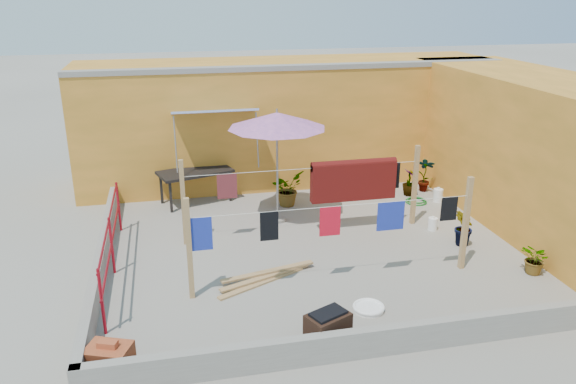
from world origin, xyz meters
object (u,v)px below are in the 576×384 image
Objects in this scene: brazier at (328,329)px; brick_stack at (110,360)px; patio_umbrella at (277,121)px; water_jug_b at (438,195)px; plant_back_a at (287,188)px; water_jug_a at (433,224)px; white_basin at (369,308)px; green_hose at (416,201)px; outdoor_table at (195,174)px.

brick_stack is at bearing 180.00° from brazier.
patio_umbrella is 4.65m from water_jug_b.
patio_umbrella is 3.24× the size of plant_back_a.
water_jug_a is 3.53m from plant_back_a.
green_hose is (2.87, 4.44, -0.01)m from white_basin.
brazier is 1.38× the size of white_basin.
green_hose is (6.85, 5.20, -0.18)m from brick_stack.
water_jug_a is at bearing -120.01° from water_jug_b.
patio_umbrella is 3.75× the size of brazier.
plant_back_a is at bearing 93.12° from white_basin.
plant_back_a is at bearing 171.06° from water_jug_b.
water_jug_b is (0.92, 1.58, 0.02)m from water_jug_a.
outdoor_table reaches higher than green_hose.
white_basin is at bearing 10.76° from brick_stack.
white_basin is at bearing -131.62° from water_jug_a.
white_basin is (3.99, 0.76, -0.17)m from brick_stack.
plant_back_a reaches higher than white_basin.
patio_umbrella is 2.82m from outdoor_table.
water_jug_a is (2.50, 2.81, 0.09)m from white_basin.
green_hose is (3.56, 0.41, -2.26)m from patio_umbrella.
white_basin is 3.76m from water_jug_a.
brick_stack is 8.61m from green_hose.
green_hose is at bearing 77.27° from water_jug_a.
green_hose is at bearing 37.20° from brick_stack.
brick_stack reaches higher than green_hose.
plant_back_a reaches higher than brazier.
plant_back_a reaches higher than water_jug_a.
white_basin is 0.63× the size of plant_back_a.
brick_stack is 4.06m from white_basin.
brick_stack is at bearing -103.80° from outdoor_table.
green_hose is 0.63× the size of plant_back_a.
patio_umbrella is at bearing 87.36° from brazier.
brazier is 6.73m from water_jug_b.
water_jug_b is (4.33, 5.15, -0.11)m from brazier.
outdoor_table is 5.46m from green_hose.
brazier is 1.98× the size of water_jug_b.
outdoor_table reaches higher than brazier.
outdoor_table is 6.59m from brazier.
patio_umbrella is 4.24m from green_hose.
patio_umbrella is 7.41× the size of water_jug_b.
outdoor_table is 6.07× the size of water_jug_a.
brick_stack is at bearing -142.80° from green_hose.
patio_umbrella is at bearing -173.52° from green_hose.
outdoor_table is 3.61× the size of green_hose.
outdoor_table is (-1.72, 1.60, -1.57)m from patio_umbrella.
water_jug_a is at bearing -102.73° from green_hose.
water_jug_a is 1.68m from green_hose.
outdoor_table is at bearing 76.20° from brick_stack.
patio_umbrella is at bearing 55.57° from brick_stack.
patio_umbrella reaches higher than brazier.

